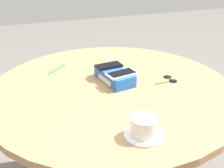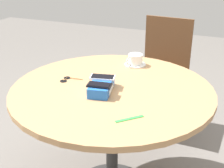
{
  "view_description": "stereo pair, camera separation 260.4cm",
  "coord_description": "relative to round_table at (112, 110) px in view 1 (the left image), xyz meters",
  "views": [
    {
      "loc": [
        1.17,
        -0.38,
        1.34
      ],
      "look_at": [
        0.0,
        0.0,
        0.74
      ],
      "focal_mm": 50.0,
      "sensor_mm": 36.0,
      "label": 1
    },
    {
      "loc": [
        -1.42,
        -0.58,
        1.42
      ],
      "look_at": [
        0.0,
        0.0,
        0.74
      ],
      "focal_mm": 50.0,
      "sensor_mm": 36.0,
      "label": 2
    }
  ],
  "objects": [
    {
      "name": "saucer",
      "position": [
        0.38,
        -0.01,
        0.12
      ],
      "size": [
        0.14,
        0.14,
        0.01
      ],
      "primitive_type": "cylinder",
      "color": "white",
      "rests_on": "round_table"
    },
    {
      "name": "coffee_cup",
      "position": [
        0.37,
        -0.01,
        0.15
      ],
      "size": [
        0.12,
        0.09,
        0.06
      ],
      "color": "white",
      "rests_on": "saucer"
    },
    {
      "name": "round_table",
      "position": [
        0.0,
        0.0,
        0.0
      ],
      "size": [
        1.1,
        1.1,
        0.72
      ],
      "color": "#2D2D2D",
      "rests_on": "ground_plane"
    },
    {
      "name": "phone_black",
      "position": [
        -0.12,
        0.02,
        0.17
      ],
      "size": [
        0.08,
        0.13,
        0.01
      ],
      "color": "black",
      "rests_on": "phone_box"
    },
    {
      "name": "sunglasses",
      "position": [
        0.0,
        0.28,
        0.11
      ],
      "size": [
        0.09,
        0.12,
        0.01
      ],
      "color": "black",
      "rests_on": "round_table"
    },
    {
      "name": "phone_white",
      "position": [
        -0.01,
        0.05,
        0.17
      ],
      "size": [
        0.1,
        0.14,
        0.01
      ],
      "color": "silver",
      "rests_on": "phone_box"
    },
    {
      "name": "phone_box",
      "position": [
        -0.07,
        0.03,
        0.14
      ],
      "size": [
        0.23,
        0.14,
        0.05
      ],
      "color": "blue",
      "rests_on": "round_table"
    },
    {
      "name": "lanyard_strap",
      "position": [
        -0.28,
        -0.2,
        0.11
      ],
      "size": [
        0.11,
        0.11,
        0.0
      ],
      "primitive_type": "cube",
      "rotation": [
        0.0,
        0.0,
        -0.79
      ],
      "color": "green",
      "rests_on": "round_table"
    }
  ]
}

